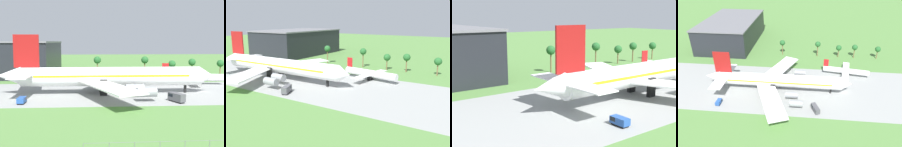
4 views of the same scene
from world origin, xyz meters
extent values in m
plane|color=#517F3D|center=(0.00, 0.00, 0.00)|extent=(600.00, 600.00, 0.00)
cube|color=gray|center=(0.00, 0.00, 0.01)|extent=(320.00, 44.00, 0.02)
cylinder|color=white|center=(-32.14, -2.22, 5.91)|extent=(60.81, 6.43, 6.43)
cone|color=white|center=(0.83, -2.22, 5.91)|extent=(5.14, 6.30, 6.30)
cone|color=white|center=(-66.56, -2.22, 6.39)|extent=(8.04, 6.11, 6.11)
cube|color=yellow|center=(-32.14, -2.22, 6.39)|extent=(51.69, 6.56, 0.64)
cube|color=maroon|center=(-60.62, -2.22, 14.58)|extent=(8.36, 0.50, 10.93)
cube|color=white|center=(-60.94, -2.22, 6.87)|extent=(5.79, 25.71, 0.30)
cube|color=white|center=(-34.07, -17.10, 4.78)|extent=(18.90, 30.72, 0.44)
cube|color=white|center=(-34.07, 12.66, 4.78)|extent=(18.90, 30.72, 0.44)
cylinder|color=gray|center=(-25.38, -9.94, 2.94)|extent=(5.79, 2.89, 2.89)
cylinder|color=gray|center=(-22.78, -16.37, 2.94)|extent=(5.79, 2.89, 2.89)
cylinder|color=gray|center=(-25.38, 5.49, 2.94)|extent=(5.79, 2.89, 2.89)
cylinder|color=gray|center=(-22.78, 11.92, 2.94)|extent=(5.79, 2.89, 2.89)
cube|color=black|center=(-6.60, -2.22, 2.63)|extent=(0.70, 0.90, 5.26)
cube|color=black|center=(-35.18, -5.76, 2.63)|extent=(2.40, 1.20, 5.26)
cube|color=black|center=(-35.18, 1.31, 2.63)|extent=(2.40, 1.20, 5.26)
cylinder|color=white|center=(2.89, 16.68, 2.91)|extent=(25.45, 6.92, 3.07)
cube|color=red|center=(-8.35, 18.43, 6.59)|extent=(2.76, 0.66, 4.29)
cube|color=white|center=(2.89, 16.68, 2.61)|extent=(7.14, 23.05, 0.24)
cube|color=black|center=(2.89, 16.68, 1.46)|extent=(1.61, 2.91, 2.91)
cube|color=black|center=(-14.09, -17.21, 0.20)|extent=(3.63, 5.25, 0.40)
cube|color=#4C4C51|center=(-14.09, -17.21, 1.53)|extent=(4.17, 6.13, 2.27)
cube|color=black|center=(-14.73, -15.74, 1.87)|extent=(2.69, 2.68, 0.90)
cube|color=black|center=(-77.87, 61.51, 8.57)|extent=(36.00, 60.00, 17.14)
cube|color=slate|center=(-77.87, 61.51, 17.54)|extent=(36.72, 61.20, 0.80)
cylinder|color=brown|center=(0.84, 41.06, 3.02)|extent=(0.56, 0.56, 6.05)
sphere|color=#235B28|center=(0.84, 41.06, 6.65)|extent=(3.60, 3.60, 3.60)
cylinder|color=brown|center=(25.80, 41.06, 3.10)|extent=(0.56, 0.56, 6.20)
sphere|color=#235B28|center=(25.80, 41.06, 6.80)|extent=(3.60, 3.60, 3.60)
cylinder|color=brown|center=(-36.58, 41.06, 4.08)|extent=(0.56, 0.56, 8.16)
sphere|color=#235B28|center=(-36.58, 41.06, 8.76)|extent=(3.60, 3.60, 3.60)
cylinder|color=brown|center=(11.07, 41.06, 3.45)|extent=(0.56, 0.56, 6.90)
sphere|color=#235B28|center=(11.07, 41.06, 7.50)|extent=(3.60, 3.60, 3.60)
cylinder|color=brown|center=(-12.98, 41.06, 4.05)|extent=(0.56, 0.56, 8.11)
sphere|color=#235B28|center=(-12.98, 41.06, 8.71)|extent=(3.60, 3.60, 3.60)
camera|label=1|loc=(-38.28, -96.86, 17.60)|focal=45.00mm
camera|label=2|loc=(47.52, -79.98, 26.39)|focal=40.00mm
camera|label=3|loc=(-104.40, -58.23, 22.43)|focal=50.00mm
camera|label=4|loc=(-17.48, -94.46, 62.95)|focal=35.00mm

